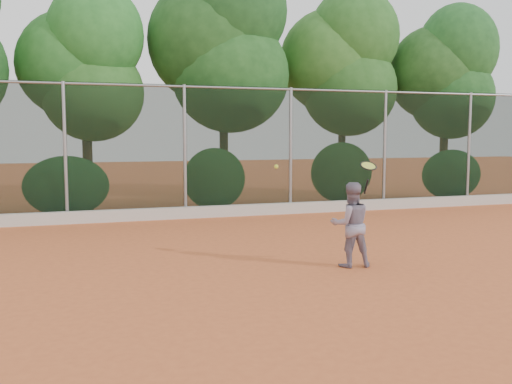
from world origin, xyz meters
name	(u,v)px	position (x,y,z in m)	size (l,w,h in m)	color
ground	(277,281)	(0.00, 0.00, 0.00)	(80.00, 80.00, 0.00)	#CD6030
concrete_curb	(187,213)	(0.00, 6.82, 0.15)	(24.00, 0.20, 0.30)	beige
tennis_player	(351,225)	(1.49, 0.50, 0.71)	(0.69, 0.54, 1.41)	gray
chainlink_fence	(185,148)	(0.00, 7.00, 1.86)	(24.09, 0.09, 3.50)	black
foliage_backdrop	(152,58)	(-0.55, 8.98, 4.40)	(23.70, 3.63, 7.55)	#3F2518
tennis_racket	(368,168)	(1.76, 0.43, 1.64)	(0.30, 0.28, 0.56)	black
tennis_ball_in_flight	(276,167)	(0.03, 0.11, 1.72)	(0.06, 0.06, 0.06)	#C8DA31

